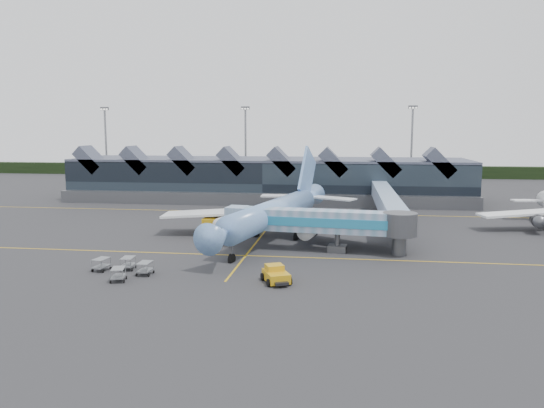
# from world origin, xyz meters

# --- Properties ---
(ground) EXTENTS (260.00, 260.00, 0.00)m
(ground) POSITION_xyz_m (0.00, 0.00, 0.00)
(ground) COLOR #2C2C2E
(ground) RESTS_ON ground
(taxi_stripes) EXTENTS (120.00, 60.00, 0.01)m
(taxi_stripes) POSITION_xyz_m (0.00, 10.00, 0.01)
(taxi_stripes) COLOR gold
(taxi_stripes) RESTS_ON ground
(tree_line_far) EXTENTS (260.00, 4.00, 4.00)m
(tree_line_far) POSITION_xyz_m (0.00, 110.00, 2.00)
(tree_line_far) COLOR black
(tree_line_far) RESTS_ON ground
(terminal) EXTENTS (90.00, 22.25, 12.52)m
(terminal) POSITION_xyz_m (-5.07, 47.35, 4.88)
(terminal) COLOR black
(terminal) RESTS_ON ground
(light_masts) EXTENTS (132.40, 42.56, 22.45)m
(light_masts) POSITION_xyz_m (21.00, 62.80, 12.49)
(light_masts) COLOR gray
(light_masts) RESTS_ON ground
(main_airliner) EXTENTS (36.06, 42.16, 13.66)m
(main_airliner) POSITION_xyz_m (2.45, 3.61, 4.02)
(main_airliner) COLOR #6284C8
(main_airliner) RESTS_ON ground
(jet_bridge) EXTENTS (25.48, 6.42, 5.67)m
(jet_bridge) POSITION_xyz_m (10.56, -4.08, 3.90)
(jet_bridge) COLOR #6B94B3
(jet_bridge) RESTS_ON ground
(fuel_truck) EXTENTS (3.07, 9.48, 3.16)m
(fuel_truck) POSITION_xyz_m (-7.68, 6.95, 1.77)
(fuel_truck) COLOR black
(fuel_truck) RESTS_ON ground
(pushback_tug) EXTENTS (3.69, 4.49, 1.81)m
(pushback_tug) POSITION_xyz_m (5.41, -19.45, 0.81)
(pushback_tug) COLOR #C69312
(pushback_tug) RESTS_ON ground
(baggage_carts) EXTENTS (7.20, 6.95, 1.44)m
(baggage_carts) POSITION_xyz_m (-12.04, -18.47, 0.81)
(baggage_carts) COLOR gray
(baggage_carts) RESTS_ON ground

